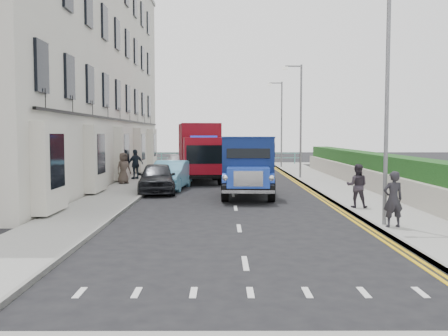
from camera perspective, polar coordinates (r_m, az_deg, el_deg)
ground at (r=16.83m, az=1.51°, el=-5.63°), size 120.00×120.00×0.00m
pavement_west at (r=26.16m, az=-10.54°, el=-2.15°), size 2.40×38.00×0.12m
pavement_east at (r=26.38m, az=12.53°, el=-2.13°), size 2.60×38.00×0.12m
promenade at (r=45.68m, az=0.46°, el=0.48°), size 30.00×2.50×0.12m
sea_plane at (r=76.64m, az=0.21°, el=1.82°), size 120.00×120.00×0.00m
terrace_west at (r=31.23m, az=-17.24°, el=11.79°), size 6.31×30.20×14.25m
garden_east at (r=26.79m, az=16.55°, el=-0.30°), size 1.45×28.00×1.75m
seafront_railing at (r=44.85m, az=0.47°, el=1.08°), size 13.00×0.08×1.11m
lamp_near at (r=15.37m, az=17.70°, el=8.24°), size 1.23×0.18×7.00m
lamp_mid at (r=30.97m, az=8.56°, el=6.10°), size 1.23×0.18×7.00m
lamp_far at (r=40.88m, az=6.43°, el=5.57°), size 1.23×0.18×7.00m
bedford_lorry at (r=21.43m, az=2.78°, el=-0.32°), size 2.47×5.67×2.63m
red_lorry at (r=29.77m, az=-2.80°, el=2.03°), size 3.02×6.74×3.41m
parked_car_front at (r=23.84m, az=-7.66°, el=-1.11°), size 2.14×4.38×1.44m
parked_car_mid at (r=25.28m, az=-6.16°, el=-0.81°), size 1.99×4.51×1.44m
parked_car_rear at (r=32.41m, az=-5.15°, el=0.26°), size 2.51×5.26×1.48m
seafront_car_left at (r=43.71m, az=-3.28°, el=1.15°), size 3.04×5.26×1.38m
seafront_car_right at (r=43.13m, az=1.16°, el=1.29°), size 2.99×5.14×1.64m
pedestrian_east_near at (r=15.10m, az=18.76°, el=-3.39°), size 0.63×0.46×1.61m
pedestrian_east_far at (r=18.73m, az=14.98°, el=-1.98°), size 0.91×0.80×1.58m
pedestrian_west_near at (r=30.03m, az=-10.07°, el=0.43°), size 1.04×1.02×1.76m
pedestrian_west_far at (r=27.34m, az=-11.41°, el=-0.01°), size 0.96×0.94×1.67m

